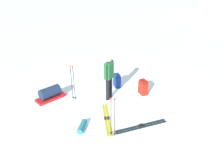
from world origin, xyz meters
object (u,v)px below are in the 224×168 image
ski_pair_far (141,126)px  ski_poles_planted_near (73,81)px  sleeping_mat_rolled (82,126)px  backpack_bright (117,81)px  gear_sled (50,94)px  skier_standing (109,76)px  ski_pair_near (107,119)px  ski_poles_planted_far (113,115)px  backpack_large_dark (143,87)px

ski_pair_far → ski_poles_planted_near: 2.98m
sleeping_mat_rolled → backpack_bright: bearing=105.6°
gear_sled → skier_standing: bearing=38.8°
ski_pair_near → ski_pair_far: size_ratio=0.87×
skier_standing → ski_poles_planted_far: 2.13m
ski_poles_planted_near → sleeping_mat_rolled: size_ratio=2.47×
ski_pair_near → backpack_bright: 2.31m
ski_pair_far → ski_poles_planted_far: (-0.46, -0.86, 0.70)m
backpack_bright → ski_poles_planted_near: 1.98m
skier_standing → backpack_large_dark: size_ratio=2.91×
ski_poles_planted_near → ski_pair_near: bearing=-7.5°
ski_pair_far → ski_poles_planted_near: bearing=-177.6°
skier_standing → ski_poles_planted_near: 1.34m
backpack_bright → ski_poles_planted_far: ski_poles_planted_far is taller
skier_standing → ski_pair_far: (1.87, -0.73, -0.94)m
ski_poles_planted_far → skier_standing: bearing=131.5°
ski_pair_near → backpack_bright: (-1.09, 2.02, 0.26)m
backpack_bright → ski_poles_planted_far: size_ratio=0.43×
ski_pair_far → ski_poles_planted_near: (-2.89, -0.12, 0.74)m
skier_standing → sleeping_mat_rolled: size_ratio=3.09×
skier_standing → ski_pair_near: 1.62m
ski_pair_far → gear_sled: (-3.59, -0.66, 0.21)m
skier_standing → backpack_large_dark: bearing=52.4°
ski_poles_planted_far → gear_sled: (-3.13, 0.20, -0.49)m
backpack_large_dark → sleeping_mat_rolled: backpack_large_dark is taller
ski_pair_far → ski_poles_planted_far: ski_poles_planted_far is taller
ski_pair_far → sleeping_mat_rolled: size_ratio=2.84×
skier_standing → gear_sled: skier_standing is taller
skier_standing → gear_sled: (-1.73, -1.39, -0.73)m
ski_pair_near → ski_poles_planted_far: (0.64, -0.51, 0.70)m
ski_pair_far → sleeping_mat_rolled: 1.84m
ski_pair_far → backpack_bright: bearing=142.7°
sleeping_mat_rolled → skier_standing: bearing=103.8°
ski_pair_near → sleeping_mat_rolled: 0.90m
gear_sled → ski_pair_near: bearing=7.0°
ski_poles_planted_near → backpack_large_dark: bearing=46.1°
ski_pair_near → ski_pair_far: bearing=17.8°
ski_poles_planted_far → sleeping_mat_rolled: (-0.93, -0.35, -0.63)m
backpack_bright → gear_sled: bearing=-121.0°
ski_pair_near → sleeping_mat_rolled: sleeping_mat_rolled is taller
ski_pair_near → ski_poles_planted_near: bearing=172.5°
backpack_bright → sleeping_mat_rolled: bearing=-74.4°
ski_pair_near → ski_poles_planted_near: ski_poles_planted_near is taller
gear_sled → backpack_large_dark: bearing=43.9°
sleeping_mat_rolled → gear_sled: bearing=166.1°
ski_poles_planted_far → backpack_bright: bearing=124.4°
backpack_large_dark → backpack_bright: 1.17m
skier_standing → ski_pair_near: size_ratio=1.25×
ski_pair_near → backpack_large_dark: 2.18m
ski_pair_near → sleeping_mat_rolled: size_ratio=2.46×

